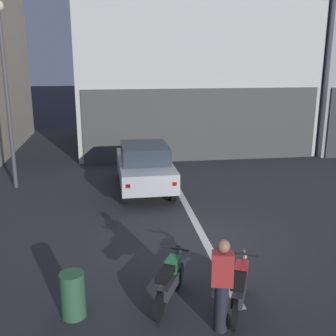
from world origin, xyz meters
The scene contains 9 objects.
ground_plane centered at (0.00, 0.00, 0.00)m, with size 120.00×120.00×0.00m, color #2B2B30.
lane_centre_line centered at (0.00, 6.00, 0.00)m, with size 0.20×18.00×0.01m, color silver.
building_mid_block centered at (1.75, 12.17, 6.13)m, with size 10.90×7.88×12.29m.
car_silver_crossing_near centered at (-1.16, 4.32, 0.89)m, with size 1.83×4.13×1.64m.
street_lamp centered at (-5.70, 5.26, 3.86)m, with size 0.36×0.36×6.27m.
motorcycle_green_row_leftmost centered at (-1.28, -2.56, 0.46)m, with size 0.82×1.52×0.98m.
motorcycle_red_row_left_mid centered at (-0.04, -2.97, 0.46)m, with size 0.78×1.55×0.98m.
person_by_motorcycles centered at (-0.54, -3.50, 0.86)m, with size 0.40×0.29×1.67m.
trash_bin centered at (-3.05, -2.76, 0.42)m, with size 0.44×0.44×0.85m, color #2D5938.
Camera 1 is at (-2.27, -9.39, 4.51)m, focal length 43.95 mm.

